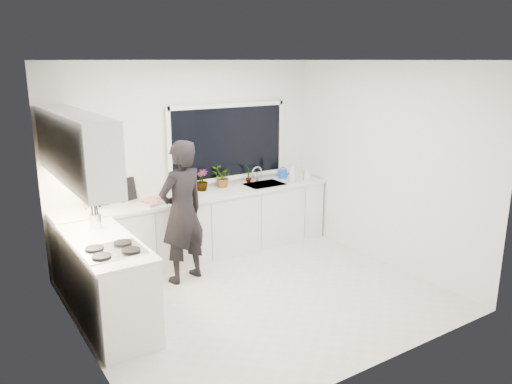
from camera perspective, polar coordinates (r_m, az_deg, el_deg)
floor at (r=6.04m, az=0.37°, el=-11.82°), size 4.00×3.50×0.02m
wall_back at (r=7.07m, az=-7.54°, el=3.68°), size 4.00×0.02×2.70m
wall_left at (r=4.80m, az=-20.06°, el=-2.43°), size 0.02×3.50×2.70m
wall_right at (r=6.86m, az=14.55°, el=3.00°), size 0.02×3.50×2.70m
ceiling at (r=5.40m, az=0.41°, el=14.94°), size 4.00×3.50×0.02m
window at (r=7.28m, az=-3.19°, el=5.71°), size 1.80×0.02×1.00m
base_cabinets_back at (r=7.03m, az=-6.18°, el=-4.01°), size 3.92×0.58×0.88m
base_cabinets_left at (r=5.51m, az=-16.62°, el=-10.04°), size 0.58×1.60×0.88m
countertop_back at (r=6.89m, az=-6.25°, el=-0.41°), size 3.94×0.62×0.04m
countertop_left at (r=5.34m, az=-16.98°, el=-5.55°), size 0.62×1.60×0.04m
upper_cabinets at (r=5.40m, az=-20.02°, el=4.89°), size 0.34×2.10×0.70m
sink at (r=7.42m, az=0.96°, el=0.54°), size 0.58×0.42×0.14m
faucet at (r=7.54m, az=0.11°, el=2.04°), size 0.03×0.03×0.22m
stovetop at (r=5.01m, az=-16.07°, el=-6.42°), size 0.56×0.48×0.03m
person at (r=6.20m, az=-8.44°, el=-2.28°), size 0.74×0.58×1.79m
pizza_tray at (r=6.60m, az=-11.42°, el=-0.99°), size 0.57×0.49×0.03m
pizza at (r=6.59m, az=-11.42°, el=-0.85°), size 0.52×0.44×0.01m
watering_can at (r=7.78m, az=3.08°, el=2.06°), size 0.17×0.17×0.13m
paper_towel_roll at (r=6.46m, az=-18.11°, el=-0.72°), size 0.12×0.12×0.26m
knife_block at (r=6.49m, az=-18.54°, el=-0.86°), size 0.14×0.12×0.22m
utensil_crock at (r=5.73m, az=-17.89°, el=-3.16°), size 0.15×0.15×0.16m
picture_frame_large at (r=6.62m, az=-17.45°, el=-0.21°), size 0.21×0.10×0.28m
picture_frame_small at (r=6.72m, az=-14.48°, el=0.31°), size 0.24×0.10×0.30m
herb_plants at (r=7.17m, az=-4.10°, el=1.66°), size 0.97×0.27×0.31m
soap_bottles at (r=7.54m, az=4.70°, el=2.11°), size 0.40×0.12×0.28m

